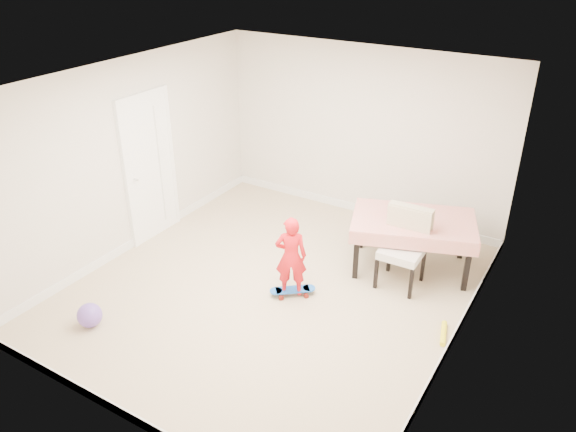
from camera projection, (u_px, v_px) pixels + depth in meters
The scene contains 17 objects.
ground at pixel (273, 287), 7.06m from camera, with size 5.00×5.00×0.00m, color tan.
ceiling at pixel (270, 83), 5.87m from camera, with size 4.50×5.00×0.04m, color white.
wall_back at pixel (361, 134), 8.35m from camera, with size 4.50×0.04×2.60m, color beige.
wall_front at pixel (108, 304), 4.57m from camera, with size 4.50×0.04×2.60m, color beige.
wall_left at pixel (131, 157), 7.49m from camera, with size 0.04×5.00×2.60m, color beige.
wall_right at pixel (465, 244), 5.43m from camera, with size 0.04×5.00×2.60m, color beige.
door at pixel (150, 169), 7.84m from camera, with size 0.10×0.94×2.11m, color white.
baseboard_back at pixel (357, 208), 8.92m from camera, with size 4.50×0.02×0.12m, color white.
baseboard_front at pixel (127, 415), 5.14m from camera, with size 4.50×0.02×0.12m, color white.
baseboard_left at pixel (142, 238), 8.06m from camera, with size 0.02×5.00×0.12m, color white.
baseboard_right at pixel (449, 345), 6.00m from camera, with size 0.02×5.00×0.12m, color white.
dining_table at pixel (411, 243), 7.31m from camera, with size 1.54×0.97×0.72m, color red, non-canonical shape.
dining_chair at pixel (402, 250), 6.89m from camera, with size 0.55×0.63×1.01m, color beige, non-canonical shape.
skateboard at pixel (293, 292), 6.90m from camera, with size 0.57×0.21×0.08m, color blue, non-canonical shape.
child at pixel (291, 259), 6.67m from camera, with size 0.38×0.25×1.04m, color red.
balloon at pixel (90, 315), 6.32m from camera, with size 0.28×0.28×0.28m, color #6F4DB9.
foam_toy at pixel (444, 333), 6.21m from camera, with size 0.06×0.06×0.40m, color yellow.
Camera 1 is at (3.19, -4.91, 4.03)m, focal length 35.00 mm.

